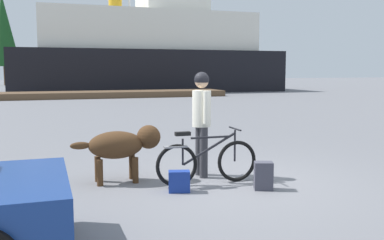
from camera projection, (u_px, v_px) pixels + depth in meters
name	position (u px, v px, depth m)	size (l,w,h in m)	color
ground_plane	(227.00, 182.00, 7.15)	(160.00, 160.00, 0.00)	slate
bicycle	(207.00, 161.00, 7.00)	(1.72, 0.44, 0.89)	black
person_cyclist	(202.00, 113.00, 7.44)	(0.32, 0.53, 1.80)	#333338
dog	(122.00, 145.00, 7.12)	(1.47, 0.53, 0.92)	#472D19
backpack	(263.00, 176.00, 6.70)	(0.28, 0.20, 0.43)	#3F3F4C
handbag_pannier	(179.00, 181.00, 6.57)	(0.32, 0.18, 0.32)	navy
dock_pier	(80.00, 95.00, 28.73)	(19.51, 2.94, 0.40)	brown
ferry_boat	(148.00, 54.00, 37.59)	(22.14, 8.65, 9.02)	black
sailboat_moored	(131.00, 86.00, 36.64)	(7.35, 2.06, 8.78)	navy
pine_tree_far_left	(3.00, 31.00, 51.19)	(3.57, 3.57, 10.61)	#4C331E
pine_tree_center	(66.00, 33.00, 55.78)	(3.22, 3.22, 10.06)	#4C331E
pine_tree_far_right	(164.00, 30.00, 56.67)	(3.70, 3.70, 11.71)	#4C331E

